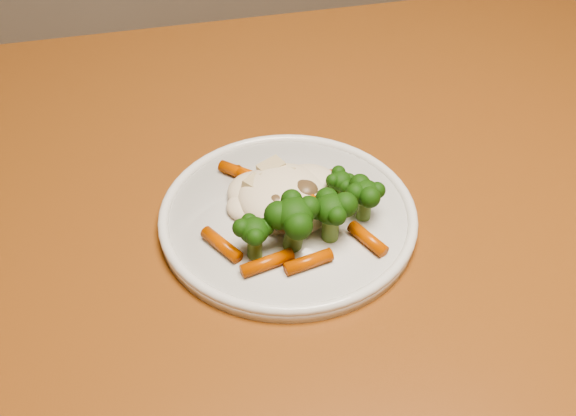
% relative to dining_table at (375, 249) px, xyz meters
% --- Properties ---
extents(dining_table, '(1.12, 0.77, 0.75)m').
position_rel_dining_table_xyz_m(dining_table, '(0.00, 0.00, 0.00)').
color(dining_table, brown).
rests_on(dining_table, ground).
extents(plate, '(0.24, 0.24, 0.01)m').
position_rel_dining_table_xyz_m(plate, '(-0.11, -0.04, 0.12)').
color(plate, white).
rests_on(plate, dining_table).
extents(meal, '(0.18, 0.16, 0.05)m').
position_rel_dining_table_xyz_m(meal, '(-0.11, -0.05, 0.14)').
color(meal, '#FDEBCB').
rests_on(meal, plate).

